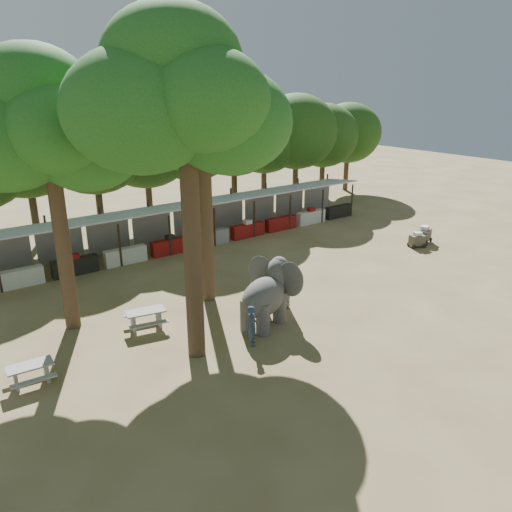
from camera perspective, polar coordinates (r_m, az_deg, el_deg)
ground at (r=21.14m, az=10.44°, el=-8.21°), size 100.00×100.00×0.00m
vendor_stalls at (r=31.03m, az=-8.32°, el=3.29°), size 28.00×2.99×2.80m
yard_tree_left at (r=20.34m, az=-23.35°, el=13.70°), size 7.10×6.90×11.02m
yard_tree_center at (r=16.68m, az=-8.81°, el=17.56°), size 7.10×6.90×12.04m
yard_tree_back at (r=21.66m, az=-6.69°, el=16.26°), size 7.10×6.90×11.36m
backdrop_trees at (r=34.73m, az=-12.87°, el=12.03°), size 46.46×5.95×8.33m
elephant at (r=20.84m, az=1.47°, el=-4.22°), size 3.58×2.76×2.67m
handler at (r=19.28m, az=-0.42°, el=-7.95°), size 0.63×0.71×1.64m
picnic_table_near at (r=18.75m, az=-24.36°, el=-11.93°), size 1.54×1.40×0.73m
picnic_table_far at (r=21.14m, az=-12.49°, el=-6.79°), size 1.84×1.72×0.79m
cart_front at (r=32.14m, az=17.93°, el=1.77°), size 1.15×0.96×0.96m
cart_back at (r=33.10m, az=18.66°, el=2.33°), size 1.30×1.04×1.11m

